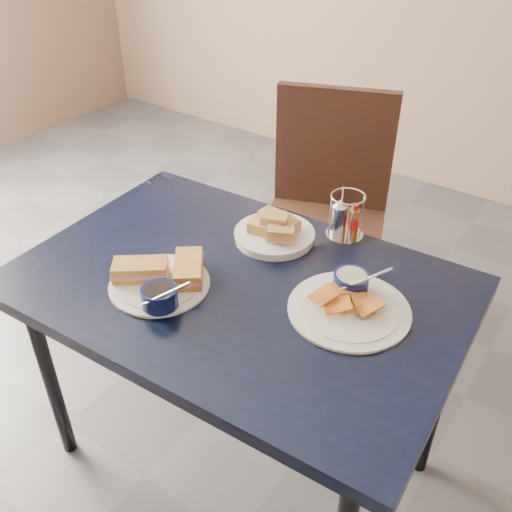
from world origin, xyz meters
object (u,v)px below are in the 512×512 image
Objects in this scene: dining_table at (238,302)px; chair_far at (335,202)px; plantain_plate at (349,300)px; sandwich_plate at (162,279)px; bread_basket at (275,232)px; condiment_caddy at (345,218)px.

chair_far reaches higher than dining_table.
plantain_plate reaches higher than dining_table.
bread_basket is (0.11, 0.35, 0.00)m from sandwich_plate.
chair_far is at bearing 119.62° from condiment_caddy.
dining_table is 3.99× the size of sandwich_plate.
sandwich_plate is 0.99× the size of plantain_plate.
dining_table is 0.24m from bread_basket.
sandwich_plate is (-0.00, -0.95, 0.22)m from chair_far.
dining_table is 0.40m from condiment_caddy.
condiment_caddy is at bearing 41.74° from bread_basket.
chair_far is 7.13× the size of condiment_caddy.
dining_table is at bearing -81.69° from bread_basket.
plantain_plate is (0.28, 0.08, 0.09)m from dining_table.
condiment_caddy is at bearing 71.57° from dining_table.
plantain_plate is at bearing -59.51° from condiment_caddy.
dining_table is 0.22m from sandwich_plate.
bread_basket is (-0.32, 0.14, 0.01)m from plantain_plate.
sandwich_plate is at bearing -107.60° from bread_basket.
sandwich_plate is at bearing -153.92° from plantain_plate.
chair_far is at bearing 100.50° from bread_basket.
condiment_caddy is (0.26, -0.46, 0.25)m from chair_far.
dining_table is 5.22× the size of bread_basket.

